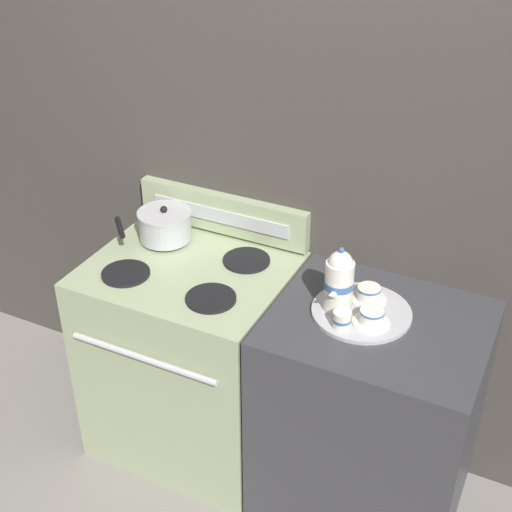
{
  "coord_description": "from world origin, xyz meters",
  "views": [
    {
      "loc": [
        0.86,
        -1.92,
        2.35
      ],
      "look_at": [
        -0.12,
        0.08,
        0.96
      ],
      "focal_mm": 50.0,
      "sensor_mm": 36.0,
      "label": 1
    }
  ],
  "objects_px": {
    "stove": "(193,357)",
    "teacup_left": "(369,294)",
    "serving_tray": "(361,312)",
    "teapot": "(339,281)",
    "teacup_right": "(372,317)",
    "creamer_jug": "(342,319)",
    "saucepan": "(164,225)"
  },
  "relations": [
    {
      "from": "saucepan",
      "to": "serving_tray",
      "type": "bearing_deg",
      "value": -8.1
    },
    {
      "from": "serving_tray",
      "to": "teacup_right",
      "type": "height_order",
      "value": "teacup_right"
    },
    {
      "from": "teacup_right",
      "to": "saucepan",
      "type": "bearing_deg",
      "value": 169.09
    },
    {
      "from": "teacup_right",
      "to": "creamer_jug",
      "type": "height_order",
      "value": "creamer_jug"
    },
    {
      "from": "serving_tray",
      "to": "teacup_right",
      "type": "distance_m",
      "value": 0.08
    },
    {
      "from": "teacup_right",
      "to": "creamer_jug",
      "type": "relative_size",
      "value": 2.0
    },
    {
      "from": "serving_tray",
      "to": "teacup_left",
      "type": "height_order",
      "value": "teacup_left"
    },
    {
      "from": "stove",
      "to": "serving_tray",
      "type": "xyz_separation_m",
      "value": [
        0.69,
        0.02,
        0.45
      ]
    },
    {
      "from": "creamer_jug",
      "to": "teacup_right",
      "type": "bearing_deg",
      "value": 36.74
    },
    {
      "from": "teacup_right",
      "to": "creamer_jug",
      "type": "xyz_separation_m",
      "value": [
        -0.08,
        -0.06,
        0.0
      ]
    },
    {
      "from": "stove",
      "to": "teacup_left",
      "type": "relative_size",
      "value": 6.99
    },
    {
      "from": "serving_tray",
      "to": "teapot",
      "type": "bearing_deg",
      "value": -161.35
    },
    {
      "from": "stove",
      "to": "saucepan",
      "type": "distance_m",
      "value": 0.56
    },
    {
      "from": "teapot",
      "to": "creamer_jug",
      "type": "relative_size",
      "value": 3.85
    },
    {
      "from": "teapot",
      "to": "teacup_left",
      "type": "height_order",
      "value": "teapot"
    },
    {
      "from": "saucepan",
      "to": "serving_tray",
      "type": "height_order",
      "value": "saucepan"
    },
    {
      "from": "serving_tray",
      "to": "teacup_left",
      "type": "bearing_deg",
      "value": 90.16
    },
    {
      "from": "saucepan",
      "to": "teapot",
      "type": "distance_m",
      "value": 0.81
    },
    {
      "from": "stove",
      "to": "teapot",
      "type": "relative_size",
      "value": 3.63
    },
    {
      "from": "teacup_right",
      "to": "creamer_jug",
      "type": "bearing_deg",
      "value": -143.26
    },
    {
      "from": "teacup_left",
      "to": "creamer_jug",
      "type": "height_order",
      "value": "creamer_jug"
    },
    {
      "from": "stove",
      "to": "teacup_left",
      "type": "distance_m",
      "value": 0.84
    },
    {
      "from": "serving_tray",
      "to": "teapot",
      "type": "distance_m",
      "value": 0.15
    },
    {
      "from": "teapot",
      "to": "teacup_right",
      "type": "distance_m",
      "value": 0.16
    },
    {
      "from": "teacup_left",
      "to": "teacup_right",
      "type": "bearing_deg",
      "value": -67.42
    },
    {
      "from": "teapot",
      "to": "creamer_jug",
      "type": "xyz_separation_m",
      "value": [
        0.05,
        -0.09,
        -0.08
      ]
    },
    {
      "from": "saucepan",
      "to": "stove",
      "type": "bearing_deg",
      "value": -37.13
    },
    {
      "from": "teapot",
      "to": "saucepan",
      "type": "bearing_deg",
      "value": 169.2
    },
    {
      "from": "teacup_left",
      "to": "serving_tray",
      "type": "bearing_deg",
      "value": -89.84
    },
    {
      "from": "stove",
      "to": "teacup_right",
      "type": "distance_m",
      "value": 0.88
    },
    {
      "from": "saucepan",
      "to": "teacup_left",
      "type": "distance_m",
      "value": 0.87
    },
    {
      "from": "saucepan",
      "to": "teapot",
      "type": "xyz_separation_m",
      "value": [
        0.79,
        -0.15,
        0.06
      ]
    }
  ]
}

